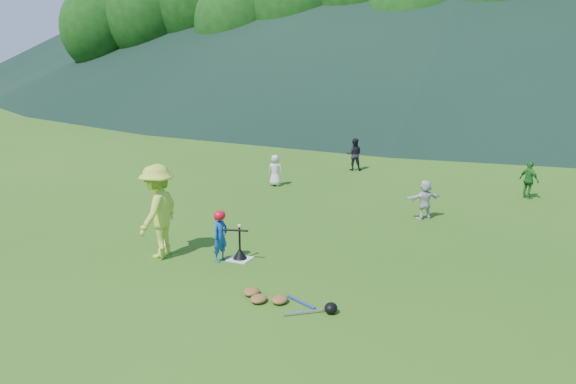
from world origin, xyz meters
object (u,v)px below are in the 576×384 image
object	(u,v)px
fielder_a	(275,170)
fielder_c	(529,180)
fielder_b	(354,154)
fielder_d	(425,200)
home_plate	(240,259)
adult_coach	(158,211)
batting_tee	(240,253)
equipment_pile	(279,300)
batter_child	(220,237)

from	to	relation	value
fielder_a	fielder_c	bearing A→B (deg)	-172.89
fielder_b	fielder_d	distance (m)	6.46
home_plate	adult_coach	xyz separation A→B (m)	(-1.67, -0.50, 0.99)
home_plate	fielder_c	bearing A→B (deg)	56.01
fielder_d	fielder_b	bearing A→B (deg)	-97.88
adult_coach	fielder_a	bearing A→B (deg)	176.58
adult_coach	fielder_c	distance (m)	11.09
fielder_b	home_plate	bearing A→B (deg)	76.20
fielder_b	batting_tee	distance (m)	9.99
fielder_a	fielder_d	xyz separation A→B (m)	(5.19, -1.87, 0.01)
fielder_a	adult_coach	bearing A→B (deg)	90.09
batting_tee	fielder_d	bearing A→B (deg)	57.10
equipment_pile	batting_tee	bearing A→B (deg)	135.75
fielder_c	batting_tee	bearing A→B (deg)	93.87
home_plate	batting_tee	size ratio (longest dim) A/B	0.66
fielder_b	equipment_pile	xyz separation A→B (m)	(2.28, -11.58, -0.53)
home_plate	fielder_b	size ratio (longest dim) A/B	0.38
adult_coach	equipment_pile	size ratio (longest dim) A/B	1.11
fielder_c	fielder_d	size ratio (longest dim) A/B	1.07
fielder_b	batter_child	bearing A→B (deg)	74.31
batter_child	fielder_d	distance (m)	5.86
fielder_a	batting_tee	bearing A→B (deg)	104.49
batting_tee	equipment_pile	bearing A→B (deg)	-44.25
home_plate	fielder_a	world-z (taller)	fielder_a
fielder_b	batting_tee	size ratio (longest dim) A/B	1.76
adult_coach	fielder_b	distance (m)	10.52
batter_child	fielder_c	bearing A→B (deg)	-23.40
fielder_d	equipment_pile	world-z (taller)	fielder_d
adult_coach	fielder_d	world-z (taller)	adult_coach
fielder_b	batting_tee	world-z (taller)	fielder_b
fielder_d	adult_coach	bearing A→B (deg)	5.96
equipment_pile	batter_child	bearing A→B (deg)	145.30
batter_child	adult_coach	world-z (taller)	adult_coach
home_plate	fielder_d	world-z (taller)	fielder_d
home_plate	equipment_pile	distance (m)	2.32
fielder_a	fielder_d	distance (m)	5.52
fielder_d	home_plate	bearing A→B (deg)	15.39
fielder_d	fielder_c	bearing A→B (deg)	-167.12
batting_tee	equipment_pile	world-z (taller)	batting_tee
home_plate	equipment_pile	size ratio (longest dim) A/B	0.25
fielder_a	fielder_b	size ratio (longest dim) A/B	0.86
home_plate	fielder_d	bearing A→B (deg)	57.10
fielder_d	batting_tee	world-z (taller)	fielder_d
batter_child	fielder_a	xyz separation A→B (m)	(-1.89, 6.72, -0.02)
batter_child	fielder_b	bearing A→B (deg)	12.99
home_plate	fielder_b	distance (m)	10.00
fielder_a	fielder_c	distance (m)	7.78
fielder_a	fielder_b	distance (m)	3.84
batter_child	fielder_b	xyz separation A→B (m)	(-0.30, 10.21, 0.06)
fielder_c	fielder_b	bearing A→B (deg)	20.04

